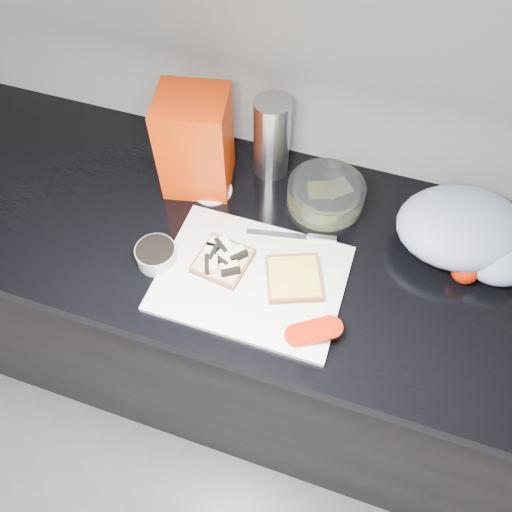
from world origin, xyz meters
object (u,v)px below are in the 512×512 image
Objects in this scene: bread_bag at (196,143)px; steel_canister at (272,138)px; cutting_board at (252,278)px; glass_bowl at (325,197)px.

bread_bag is 0.18m from steel_canister.
glass_bowl is at bearing 68.58° from cutting_board.
bread_bag reaches higher than steel_canister.
steel_canister reaches higher than glass_bowl.
steel_canister reaches higher than cutting_board.
steel_canister is (-0.06, 0.34, 0.10)m from cutting_board.
steel_canister is (-0.16, 0.08, 0.07)m from glass_bowl.
cutting_board is 2.19× the size of glass_bowl.
bread_bag is at bearing -178.04° from glass_bowl.
cutting_board is 0.35m from bread_bag.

